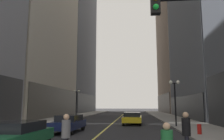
{
  "coord_description": "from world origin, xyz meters",
  "views": [
    {
      "loc": [
        2.52,
        -3.74,
        2.09
      ],
      "look_at": [
        -0.65,
        29.14,
        7.22
      ],
      "focal_mm": 36.28,
      "sensor_mm": 36.0,
      "label": 1
    }
  ],
  "objects_px": {
    "pedestrian_in_black_coat": "(186,131)",
    "street_lamp_right_mid": "(175,93)",
    "car_navy": "(69,123)",
    "car_yellow": "(132,118)",
    "fire_hydrant_right": "(199,130)",
    "street_lamp_left_far": "(76,97)",
    "pedestrian_in_grey_suit": "(66,133)",
    "car_green": "(17,135)"
  },
  "relations": [
    {
      "from": "street_lamp_right_mid",
      "to": "street_lamp_left_far",
      "type": "bearing_deg",
      "value": 135.17
    },
    {
      "from": "car_yellow",
      "to": "street_lamp_right_mid",
      "type": "bearing_deg",
      "value": -36.46
    },
    {
      "from": "car_navy",
      "to": "pedestrian_in_grey_suit",
      "type": "bearing_deg",
      "value": -74.4
    },
    {
      "from": "street_lamp_right_mid",
      "to": "fire_hydrant_right",
      "type": "xyz_separation_m",
      "value": [
        0.5,
        -5.8,
        -2.86
      ]
    },
    {
      "from": "street_lamp_right_mid",
      "to": "fire_hydrant_right",
      "type": "height_order",
      "value": "street_lamp_right_mid"
    },
    {
      "from": "car_green",
      "to": "street_lamp_right_mid",
      "type": "height_order",
      "value": "street_lamp_right_mid"
    },
    {
      "from": "street_lamp_right_mid",
      "to": "car_green",
      "type": "bearing_deg",
      "value": -128.63
    },
    {
      "from": "car_navy",
      "to": "car_yellow",
      "type": "relative_size",
      "value": 1.0
    },
    {
      "from": "car_green",
      "to": "car_navy",
      "type": "distance_m",
      "value": 7.27
    },
    {
      "from": "car_navy",
      "to": "pedestrian_in_grey_suit",
      "type": "height_order",
      "value": "pedestrian_in_grey_suit"
    },
    {
      "from": "car_green",
      "to": "fire_hydrant_right",
      "type": "relative_size",
      "value": 5.81
    },
    {
      "from": "pedestrian_in_black_coat",
      "to": "fire_hydrant_right",
      "type": "bearing_deg",
      "value": 70.9
    },
    {
      "from": "car_yellow",
      "to": "pedestrian_in_grey_suit",
      "type": "height_order",
      "value": "pedestrian_in_grey_suit"
    },
    {
      "from": "pedestrian_in_grey_suit",
      "to": "fire_hydrant_right",
      "type": "height_order",
      "value": "pedestrian_in_grey_suit"
    },
    {
      "from": "car_yellow",
      "to": "car_navy",
      "type": "bearing_deg",
      "value": -123.42
    },
    {
      "from": "car_yellow",
      "to": "pedestrian_in_black_coat",
      "type": "xyz_separation_m",
      "value": [
        2.27,
        -15.49,
        0.34
      ]
    },
    {
      "from": "car_yellow",
      "to": "fire_hydrant_right",
      "type": "distance_m",
      "value": 9.94
    },
    {
      "from": "pedestrian_in_black_coat",
      "to": "street_lamp_left_far",
      "type": "height_order",
      "value": "street_lamp_left_far"
    },
    {
      "from": "car_navy",
      "to": "pedestrian_in_black_coat",
      "type": "distance_m",
      "value": 10.8
    },
    {
      "from": "pedestrian_in_black_coat",
      "to": "fire_hydrant_right",
      "type": "distance_m",
      "value": 7.1
    },
    {
      "from": "fire_hydrant_right",
      "to": "car_green",
      "type": "bearing_deg",
      "value": -149.17
    },
    {
      "from": "street_lamp_right_mid",
      "to": "car_yellow",
      "type": "bearing_deg",
      "value": 143.54
    },
    {
      "from": "pedestrian_in_grey_suit",
      "to": "street_lamp_right_mid",
      "type": "relative_size",
      "value": 0.39
    },
    {
      "from": "pedestrian_in_black_coat",
      "to": "street_lamp_right_mid",
      "type": "bearing_deg",
      "value": 81.74
    },
    {
      "from": "car_navy",
      "to": "pedestrian_in_black_coat",
      "type": "height_order",
      "value": "pedestrian_in_black_coat"
    },
    {
      "from": "car_green",
      "to": "fire_hydrant_right",
      "type": "xyz_separation_m",
      "value": [
        9.83,
        5.86,
        -0.32
      ]
    },
    {
      "from": "car_yellow",
      "to": "street_lamp_left_far",
      "type": "height_order",
      "value": "street_lamp_left_far"
    },
    {
      "from": "car_yellow",
      "to": "street_lamp_right_mid",
      "type": "xyz_separation_m",
      "value": [
        4.08,
        -3.01,
        2.54
      ]
    },
    {
      "from": "car_green",
      "to": "street_lamp_right_mid",
      "type": "xyz_separation_m",
      "value": [
        9.33,
        11.67,
        2.54
      ]
    },
    {
      "from": "car_navy",
      "to": "pedestrian_in_black_coat",
      "type": "relative_size",
      "value": 2.5
    },
    {
      "from": "car_navy",
      "to": "street_lamp_left_far",
      "type": "xyz_separation_m",
      "value": [
        -3.82,
        17.14,
        2.54
      ]
    },
    {
      "from": "car_green",
      "to": "street_lamp_right_mid",
      "type": "bearing_deg",
      "value": 51.37
    },
    {
      "from": "pedestrian_in_grey_suit",
      "to": "street_lamp_right_mid",
      "type": "bearing_deg",
      "value": 63.97
    },
    {
      "from": "car_green",
      "to": "car_yellow",
      "type": "distance_m",
      "value": 15.59
    },
    {
      "from": "street_lamp_left_far",
      "to": "fire_hydrant_right",
      "type": "relative_size",
      "value": 5.54
    },
    {
      "from": "car_navy",
      "to": "street_lamp_right_mid",
      "type": "relative_size",
      "value": 1.02
    },
    {
      "from": "pedestrian_in_black_coat",
      "to": "street_lamp_left_far",
      "type": "relative_size",
      "value": 0.41
    },
    {
      "from": "street_lamp_left_far",
      "to": "street_lamp_right_mid",
      "type": "relative_size",
      "value": 1.0
    },
    {
      "from": "car_green",
      "to": "pedestrian_in_black_coat",
      "type": "distance_m",
      "value": 7.57
    },
    {
      "from": "car_navy",
      "to": "pedestrian_in_grey_suit",
      "type": "distance_m",
      "value": 9.23
    },
    {
      "from": "pedestrian_in_grey_suit",
      "to": "pedestrian_in_black_coat",
      "type": "relative_size",
      "value": 0.96
    },
    {
      "from": "pedestrian_in_black_coat",
      "to": "street_lamp_right_mid",
      "type": "relative_size",
      "value": 0.41
    }
  ]
}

